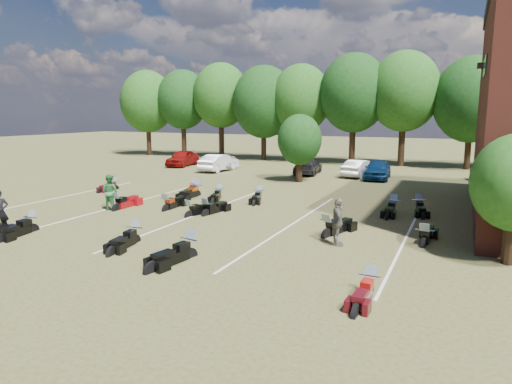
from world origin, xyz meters
The scene contains 33 objects.
ground centered at (0.00, 0.00, 0.00)m, with size 160.00×160.00×0.00m, color brown.
car_0 centered at (-15.44, 20.49, 0.76)m, with size 1.79×4.46×1.52m, color maroon.
car_1 centered at (-10.41, 18.58, 0.73)m, with size 1.55×4.46×1.47m, color silver.
car_2 centered at (-11.01, 20.18, 0.64)m, with size 2.13×4.62×1.28m, color #9B9EA4.
car_3 centered at (-2.75, 19.79, 0.64)m, with size 1.80×4.44×1.29m, color black.
car_4 centered at (2.97, 19.40, 0.76)m, with size 1.79×4.45×1.52m, color navy.
car_5 centered at (1.41, 20.14, 0.68)m, with size 1.44×4.12×1.36m, color #B0B0AB.
car_6 centered at (11.08, 20.09, 0.72)m, with size 2.39×5.19×1.44m, color #4F1104.
car_7 centered at (11.02, 19.15, 0.66)m, with size 1.86×4.58×1.33m, color #3E3E43.
person_black centered at (-8.51, -3.50, 0.94)m, with size 0.69×0.45×1.88m, color black.
person_green centered at (-7.72, 2.16, 0.94)m, with size 0.91×0.71×1.88m, color #286B37.
person_grey centered at (4.72, 0.72, 0.92)m, with size 1.07×0.45×1.83m, color #5D594F.
motorcycle_1 centered at (-7.65, -2.74, 0.00)m, with size 0.74×2.32×1.30m, color black, non-canonical shape.
motorcycle_2 centered at (-7.75, -2.65, 0.00)m, with size 0.72×2.27×1.26m, color black, non-canonical shape.
motorcycle_3 centered at (0.40, -2.93, 0.00)m, with size 0.79×2.47×1.38m, color black, non-canonical shape.
motorcycle_4 centered at (-2.56, -2.23, 0.00)m, with size 0.72×2.26×1.26m, color black, non-canonical shape.
motorcycle_6 centered at (6.77, -3.63, 0.00)m, with size 0.65×2.04×1.14m, color #41090E, non-canonical shape.
motorcycle_7 centered at (-7.35, 2.19, 0.00)m, with size 0.77×2.43×1.36m, color maroon, non-canonical shape.
motorcycle_8 centered at (-4.98, 3.22, 0.00)m, with size 0.72×2.27×1.26m, color black, non-canonical shape.
motorcycle_9 centered at (-2.49, 3.09, 0.00)m, with size 0.71×2.21×1.23m, color black, non-canonical shape.
motorcycle_10 centered at (-3.09, 2.51, 0.00)m, with size 0.68×2.13×1.19m, color black, non-canonical shape.
motorcycle_12 centered at (4.04, 1.73, 0.00)m, with size 0.78×2.44×1.36m, color black, non-canonical shape.
motorcycle_13 centered at (7.75, 2.00, 0.00)m, with size 0.73×2.28×1.27m, color black, non-canonical shape.
motorcycle_14 centered at (-11.95, 7.29, 0.00)m, with size 0.64×2.00×1.11m, color #4B0A11, non-canonical shape.
motorcycle_15 centered at (-6.48, 8.36, 0.00)m, with size 0.69×2.18×1.21m, color maroon, non-canonical shape.
motorcycle_16 centered at (-4.14, 7.35, 0.00)m, with size 0.67×2.11×1.18m, color black, non-canonical shape.
motorcycle_17 centered at (-5.73, 7.44, 0.00)m, with size 0.79×2.47×1.38m, color black, non-canonical shape.
motorcycle_18 centered at (-1.73, 7.80, 0.00)m, with size 0.67×2.10×1.17m, color black, non-canonical shape.
motorcycle_19 centered at (5.80, 7.66, 0.00)m, with size 0.73×2.29×1.27m, color black, non-canonical shape.
motorcycle_20 centered at (6.97, 8.37, 0.00)m, with size 0.72×2.25×1.26m, color black, non-canonical shape.
tree_line centered at (-1.00, 29.00, 6.31)m, with size 56.00×6.00×9.79m.
young_tree_midfield centered at (-2.00, 15.50, 3.09)m, with size 3.20×3.20×4.70m.
parking_lines centered at (-3.00, 3.00, 0.01)m, with size 20.10×14.00×0.01m.
Camera 1 is at (8.91, -15.91, 5.02)m, focal length 32.00 mm.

